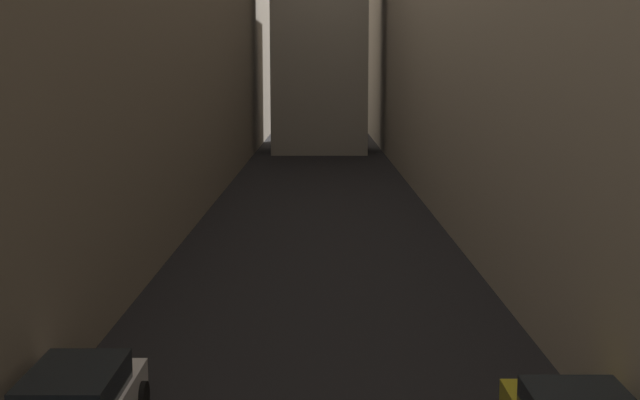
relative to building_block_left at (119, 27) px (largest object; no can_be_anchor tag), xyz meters
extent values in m
plane|color=black|center=(11.23, -2.00, -9.22)|extent=(264.00, 264.00, 0.00)
cube|color=#756B5B|center=(0.00, 0.00, 0.00)|extent=(11.46, 108.00, 18.44)
cube|color=black|center=(6.83, -31.97, -8.07)|extent=(1.59, 2.37, 0.58)
cylinder|color=black|center=(5.97, -30.42, -8.91)|extent=(0.22, 0.62, 0.62)
cylinder|color=black|center=(7.70, -30.42, -8.91)|extent=(0.22, 0.62, 0.62)
camera|label=1|loc=(11.29, -46.21, -2.48)|focal=46.33mm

